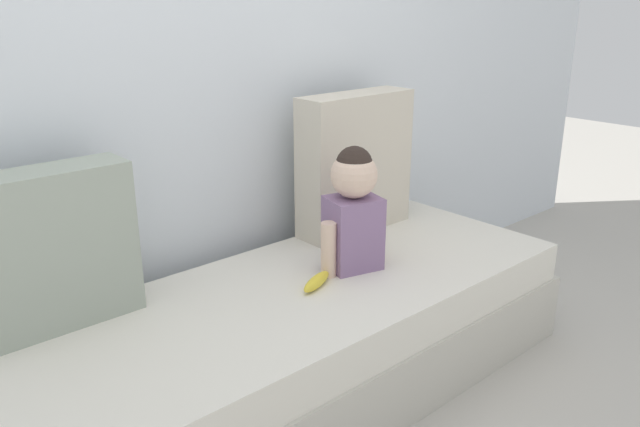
% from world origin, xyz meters
% --- Properties ---
extents(ground_plane, '(12.00, 12.00, 0.00)m').
position_xyz_m(ground_plane, '(0.00, 0.00, 0.00)').
color(ground_plane, '#B2ADA3').
extents(back_wall, '(5.50, 0.10, 2.37)m').
position_xyz_m(back_wall, '(0.00, 0.53, 1.18)').
color(back_wall, silver).
rests_on(back_wall, ground).
extents(couch, '(2.30, 0.80, 0.42)m').
position_xyz_m(couch, '(0.00, 0.00, 0.21)').
color(couch, beige).
rests_on(couch, ground).
extents(throw_pillow_left, '(0.49, 0.16, 0.49)m').
position_xyz_m(throw_pillow_left, '(-0.63, 0.30, 0.66)').
color(throw_pillow_left, '#99A393').
rests_on(throw_pillow_left, couch).
extents(throw_pillow_right, '(0.53, 0.16, 0.58)m').
position_xyz_m(throw_pillow_right, '(0.63, 0.30, 0.71)').
color(throw_pillow_right, beige).
rests_on(throw_pillow_right, couch).
extents(toddler, '(0.30, 0.20, 0.46)m').
position_xyz_m(toddler, '(0.34, 0.01, 0.65)').
color(toddler, gray).
rests_on(toddler, couch).
extents(banana, '(0.17, 0.10, 0.04)m').
position_xyz_m(banana, '(0.12, -0.03, 0.44)').
color(banana, yellow).
rests_on(banana, couch).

